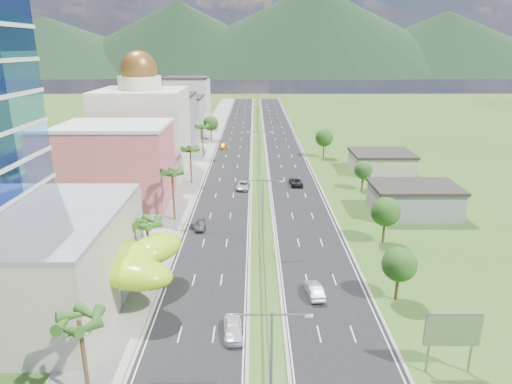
{
  "coord_description": "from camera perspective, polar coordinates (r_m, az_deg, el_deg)",
  "views": [
    {
      "loc": [
        -1.27,
        -54.03,
        29.51
      ],
      "look_at": [
        -1.01,
        16.46,
        7.0
      ],
      "focal_mm": 32.0,
      "sensor_mm": 36.0,
      "label": 1
    }
  ],
  "objects": [
    {
      "name": "leafy_tree_ra",
      "position": [
        57.57,
        17.48,
        -8.62
      ],
      "size": [
        4.2,
        4.2,
        6.9
      ],
      "color": "#47301C",
      "rests_on": "ground"
    },
    {
      "name": "road_left",
      "position": [
        147.15,
        -2.65,
        6.13
      ],
      "size": [
        11.0,
        260.0,
        0.04
      ],
      "primitive_type": "cube",
      "color": "black",
      "rests_on": "ground"
    },
    {
      "name": "streetlight_median_e",
      "position": [
        195.36,
        0.17,
        11.02
      ],
      "size": [
        6.04,
        0.25,
        11.0
      ],
      "color": "gray",
      "rests_on": "ground"
    },
    {
      "name": "palm_tree_c",
      "position": [
        80.15,
        -10.44,
        2.21
      ],
      "size": [
        3.6,
        3.6,
        9.6
      ],
      "color": "#47301C",
      "rests_on": "ground"
    },
    {
      "name": "leafy_tree_rd",
      "position": [
        127.78,
        8.53,
        6.72
      ],
      "size": [
        4.9,
        4.9,
        8.05
      ],
      "color": "#47301C",
      "rests_on": "ground"
    },
    {
      "name": "leafy_tree_lfar",
      "position": [
        151.61,
        -5.66,
        8.54
      ],
      "size": [
        4.9,
        4.9,
        8.05
      ],
      "color": "#47301C",
      "rests_on": "ground"
    },
    {
      "name": "billboard",
      "position": [
        47.55,
        23.35,
        -15.76
      ],
      "size": [
        5.2,
        0.35,
        6.2
      ],
      "color": "gray",
      "rests_on": "ground"
    },
    {
      "name": "streetlight_median_b",
      "position": [
        67.97,
        0.87,
        -1.86
      ],
      "size": [
        6.04,
        0.25,
        11.0
      ],
      "color": "gray",
      "rests_on": "ground"
    },
    {
      "name": "midrise_grey",
      "position": [
        138.16,
        -11.06,
        8.43
      ],
      "size": [
        16.0,
        15.0,
        16.0
      ],
      "primitive_type": "cube",
      "color": "gray",
      "rests_on": "ground"
    },
    {
      "name": "car_silver_right",
      "position": [
        58.07,
        7.28,
        -12.04
      ],
      "size": [
        2.23,
        4.98,
        1.59
      ],
      "primitive_type": "imported",
      "rotation": [
        0.0,
        0.0,
        3.26
      ],
      "color": "#B3B7BC",
      "rests_on": "road_right"
    },
    {
      "name": "leafy_tree_rc",
      "position": [
        100.07,
        13.26,
        2.68
      ],
      "size": [
        3.85,
        3.85,
        6.33
      ],
      "color": "#47301C",
      "rests_on": "ground"
    },
    {
      "name": "motorcycle",
      "position": [
        60.81,
        -10.83,
        -10.88
      ],
      "size": [
        0.74,
        2.2,
        1.39
      ],
      "primitive_type": "imported",
      "rotation": [
        0.0,
        0.0,
        -0.04
      ],
      "color": "black",
      "rests_on": "road_left"
    },
    {
      "name": "car_yellow_far_left",
      "position": [
        139.71,
        -4.06,
        5.77
      ],
      "size": [
        2.32,
        4.85,
        1.37
      ],
      "primitive_type": "imported",
      "rotation": [
        0.0,
        0.0,
        -0.09
      ],
      "color": "orange",
      "rests_on": "road_left"
    },
    {
      "name": "road_right",
      "position": [
        147.28,
        3.23,
        6.13
      ],
      "size": [
        11.0,
        260.0,
        0.04
      ],
      "primitive_type": "cube",
      "color": "black",
      "rests_on": "ground"
    },
    {
      "name": "shed_far",
      "position": [
        116.67,
        15.37,
        3.53
      ],
      "size": [
        14.0,
        12.0,
        4.4
      ],
      "primitive_type": "cube",
      "color": "#B0A391",
      "rests_on": "ground"
    },
    {
      "name": "mountain_ridge",
      "position": [
        508.6,
        6.92,
        14.26
      ],
      "size": [
        860.0,
        140.0,
        90.0
      ],
      "primitive_type": null,
      "color": "black",
      "rests_on": "ground"
    },
    {
      "name": "palm_tree_a",
      "position": [
        41.11,
        -21.19,
        -15.15
      ],
      "size": [
        3.6,
        3.6,
        9.1
      ],
      "color": "#47301C",
      "rests_on": "ground"
    },
    {
      "name": "lime_canopy",
      "position": [
        58.77,
        -18.96,
        -7.98
      ],
      "size": [
        18.0,
        15.0,
        7.4
      ],
      "color": "#A3D915",
      "rests_on": "ground"
    },
    {
      "name": "streetlight_median_c",
      "position": [
        106.5,
        0.48,
        5.37
      ],
      "size": [
        6.04,
        0.25,
        11.0
      ],
      "color": "gray",
      "rests_on": "ground"
    },
    {
      "name": "car_dark_far_right",
      "position": [
        101.97,
        5.01,
        1.3
      ],
      "size": [
        2.92,
        5.78,
        1.57
      ],
      "primitive_type": "imported",
      "rotation": [
        0.0,
        0.0,
        3.2
      ],
      "color": "black",
      "rests_on": "road_right"
    },
    {
      "name": "ground",
      "position": [
        61.57,
        1.02,
        -10.93
      ],
      "size": [
        500.0,
        500.0,
        0.0
      ],
      "primitive_type": "plane",
      "color": "#2D5119",
      "rests_on": "ground"
    },
    {
      "name": "midrise_white",
      "position": [
        182.03,
        -8.49,
        11.05
      ],
      "size": [
        16.0,
        15.0,
        18.0
      ],
      "primitive_type": "cube",
      "color": "silver",
      "rests_on": "ground"
    },
    {
      "name": "streetlight_median_d",
      "position": [
        150.76,
        0.28,
        9.02
      ],
      "size": [
        6.04,
        0.25,
        11.0
      ],
      "color": "gray",
      "rests_on": "ground"
    },
    {
      "name": "leafy_tree_rb",
      "position": [
        73.23,
        15.89,
        -2.4
      ],
      "size": [
        4.55,
        4.55,
        7.47
      ],
      "color": "#47301C",
      "rests_on": "ground"
    },
    {
      "name": "palm_tree_d",
      "position": [
        102.43,
        -8.22,
        5.14
      ],
      "size": [
        3.6,
        3.6,
        8.6
      ],
      "color": "#47301C",
      "rests_on": "ground"
    },
    {
      "name": "car_white_near_left",
      "position": [
        50.73,
        -2.89,
        -16.68
      ],
      "size": [
        2.38,
        5.05,
        1.67
      ],
      "primitive_type": "imported",
      "rotation": [
        0.0,
        0.0,
        0.08
      ],
      "color": "silver",
      "rests_on": "road_left"
    },
    {
      "name": "pink_shophouse",
      "position": [
        92.73,
        -16.98,
        3.2
      ],
      "size": [
        20.0,
        15.0,
        15.0
      ],
      "primitive_type": "cube",
      "color": "#D65C58",
      "rests_on": "ground"
    },
    {
      "name": "domed_building",
      "position": [
        113.72,
        -13.94,
        8.01
      ],
      "size": [
        20.0,
        20.0,
        28.7
      ],
      "color": "beige",
      "rests_on": "ground"
    },
    {
      "name": "streetlight_median_a",
      "position": [
        36.91,
        1.93,
        -20.37
      ],
      "size": [
        6.04,
        0.25,
        11.0
      ],
      "color": "gray",
      "rests_on": "ground"
    },
    {
      "name": "shed_near",
      "position": [
        88.5,
        19.12,
        -1.07
      ],
      "size": [
        15.0,
        10.0,
        5.0
      ],
      "primitive_type": "cube",
      "color": "gray",
      "rests_on": "ground"
    },
    {
      "name": "midrise_beige",
      "position": [
        159.8,
        -9.6,
        9.19
      ],
      "size": [
        16.0,
        15.0,
        13.0
      ],
      "primitive_type": "cube",
      "color": "#B0A391",
      "rests_on": "ground"
    },
    {
      "name": "car_silver_mid_left",
      "position": [
        98.84,
        -1.66,
        0.83
      ],
      "size": [
        3.01,
        5.83,
        1.57
      ],
      "primitive_type": "imported",
      "rotation": [
        0.0,
        0.0,
        -0.07
      ],
      "color": "#9D9FA5",
      "rests_on": "road_left"
    },
    {
      "name": "palm_tree_b",
      "position": [
        62.01,
        -13.49,
        -4.03
      ],
      "size": [
        3.6,
        3.6,
        8.1
      ],
      "color": "#47301C",
      "rests_on": "ground"
    },
    {
      "name": "median_guardrail",
      "position": [
        129.29,
        0.36,
        4.8
      ],
      "size": [
        0.1,
        216.06,
        0.76
      ],
      "color": "gray",
      "rests_on": "ground"
    },
    {
      "name": "car_dark_left",
      "position": [
        77.83,
        -6.98,
        -4.14
      ],
      "size": [
        1.6,
        4.19,
        1.36
      ],
      "primitive_type": "imported",
      "rotation": [
        0.0,
        0.0,
        0.04
      ],
      "color": "black",
      "rests_on": "road_left"
    },
    {
      "name": "palm_tree_e",
      "position": [
        126.63,
        -6.72,
        7.95
      ],
      "size": [
        3.6,
        3.6,
        9.4
      ],
      "color": "#47301C",
      "rests_on": "ground"
    },
    {
      "name": "sidewalk_left",
      "position": [
        147.85,
        -6.35,
        6.11
      ],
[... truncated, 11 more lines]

